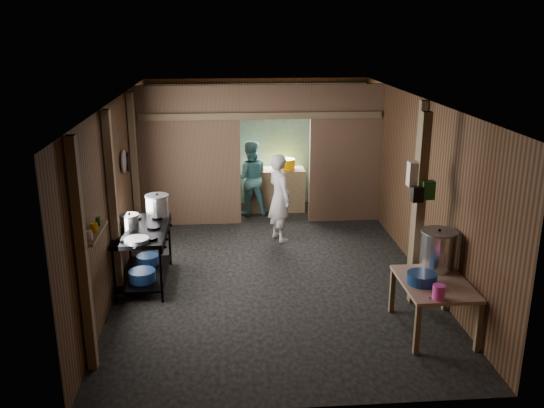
{
  "coord_description": "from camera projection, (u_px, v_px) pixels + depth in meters",
  "views": [
    {
      "loc": [
        -0.66,
        -8.38,
        3.64
      ],
      "look_at": [
        0.0,
        -0.2,
        1.1
      ],
      "focal_mm": 38.5,
      "sensor_mm": 36.0,
      "label": 1
    }
  ],
  "objects": [
    {
      "name": "wall_back",
      "position": [
        258.0,
        142.0,
        12.06
      ],
      "size": [
        4.5,
        0.0,
        2.6
      ],
      "primitive_type": "cube",
      "color": "#53331C",
      "rests_on": "ground"
    },
    {
      "name": "wall_right",
      "position": [
        418.0,
        184.0,
        8.89
      ],
      "size": [
        0.0,
        7.0,
        2.6
      ],
      "primitive_type": "cube",
      "color": "#53331C",
      "rests_on": "ground"
    },
    {
      "name": "floor",
      "position": [
        271.0,
        267.0,
        9.11
      ],
      "size": [
        4.5,
        7.0,
        0.0
      ],
      "primitive_type": "cube",
      "color": "black",
      "rests_on": "ground"
    },
    {
      "name": "blue_tub_back",
      "position": [
        148.0,
        259.0,
        8.81
      ],
      "size": [
        0.34,
        0.34,
        0.13
      ],
      "primitive_type": "cylinder",
      "color": "navy",
      "rests_on": "gas_range"
    },
    {
      "name": "back_counter",
      "position": [
        274.0,
        190.0,
        11.81
      ],
      "size": [
        1.2,
        0.5,
        0.85
      ],
      "primitive_type": "cube",
      "color": "brown",
      "rests_on": "floor"
    },
    {
      "name": "post_left_b",
      "position": [
        113.0,
        207.0,
        7.79
      ],
      "size": [
        0.1,
        0.12,
        2.6
      ],
      "primitive_type": "cube",
      "color": "brown",
      "rests_on": "floor"
    },
    {
      "name": "pink_bucket",
      "position": [
        439.0,
        292.0,
        6.59
      ],
      "size": [
        0.18,
        0.18,
        0.17
      ],
      "primitive_type": "cylinder",
      "rotation": [
        0.0,
        0.0,
        -0.3
      ],
      "color": "#FB45BC",
      "rests_on": "prep_table"
    },
    {
      "name": "wash_basin",
      "position": [
        422.0,
        278.0,
        6.99
      ],
      "size": [
        0.4,
        0.4,
        0.13
      ],
      "primitive_type": "cylinder",
      "rotation": [
        0.0,
        0.0,
        -0.14
      ],
      "color": "navy",
      "rests_on": "prep_table"
    },
    {
      "name": "partition_right",
      "position": [
        345.0,
        154.0,
        10.94
      ],
      "size": [
        1.35,
        0.1,
        2.6
      ],
      "primitive_type": "cube",
      "color": "brown",
      "rests_on": "floor"
    },
    {
      "name": "prep_table",
      "position": [
        433.0,
        306.0,
        7.15
      ],
      "size": [
        0.81,
        1.11,
        0.65
      ],
      "primitive_type": null,
      "color": "#A97C68",
      "rests_on": "floor"
    },
    {
      "name": "red_cup",
      "position": [
        254.0,
        166.0,
        11.63
      ],
      "size": [
        0.13,
        0.13,
        0.15
      ],
      "primitive_type": "cylinder",
      "color": "#BE2D52",
      "rests_on": "back_counter"
    },
    {
      "name": "bag_black",
      "position": [
        418.0,
        194.0,
        7.47
      ],
      "size": [
        0.14,
        0.1,
        0.2
      ],
      "primitive_type": "cube",
      "color": "black",
      "rests_on": "post_free"
    },
    {
      "name": "partition_left",
      "position": [
        190.0,
        157.0,
        10.72
      ],
      "size": [
        1.85,
        0.1,
        2.6
      ],
      "primitive_type": "cube",
      "color": "brown",
      "rests_on": "floor"
    },
    {
      "name": "gas_range",
      "position": [
        144.0,
        256.0,
        8.44
      ],
      "size": [
        0.74,
        1.43,
        0.85
      ],
      "primitive_type": null,
      "color": "black",
      "rests_on": "floor"
    },
    {
      "name": "worker_back",
      "position": [
        250.0,
        178.0,
        11.45
      ],
      "size": [
        0.73,
        0.57,
        1.48
      ],
      "primitive_type": "imported",
      "rotation": [
        0.0,
        0.0,
        3.16
      ],
      "color": "teal",
      "rests_on": "floor"
    },
    {
      "name": "ceiling",
      "position": [
        271.0,
        100.0,
        8.34
      ],
      "size": [
        4.5,
        7.0,
        0.0
      ],
      "primitive_type": "cube",
      "color": "black",
      "rests_on": "ground"
    },
    {
      "name": "wall_left",
      "position": [
        118.0,
        191.0,
        8.55
      ],
      "size": [
        0.0,
        7.0,
        2.6
      ],
      "primitive_type": "cube",
      "color": "#53331C",
      "rests_on": "ground"
    },
    {
      "name": "jar_green",
      "position": [
        98.0,
        221.0,
        6.72
      ],
      "size": [
        0.06,
        0.06,
        0.1
      ],
      "primitive_type": "cylinder",
      "color": "#1B531F",
      "rests_on": "wall_shelf"
    },
    {
      "name": "bag_green",
      "position": [
        428.0,
        190.0,
        7.49
      ],
      "size": [
        0.16,
        0.12,
        0.24
      ],
      "primitive_type": "cube",
      "color": "#1B531F",
      "rests_on": "post_free"
    },
    {
      "name": "cook",
      "position": [
        279.0,
        197.0,
        10.07
      ],
      "size": [
        0.56,
        0.66,
        1.54
      ],
      "primitive_type": "imported",
      "rotation": [
        0.0,
        0.0,
        1.98
      ],
      "color": "silver",
      "rests_on": "floor"
    },
    {
      "name": "pan_lid_big",
      "position": [
        124.0,
        161.0,
        8.83
      ],
      "size": [
        0.03,
        0.34,
        0.34
      ],
      "primitive_type": "cylinder",
      "rotation": [
        0.0,
        1.57,
        0.0
      ],
      "color": "gray",
      "rests_on": "wall_left"
    },
    {
      "name": "stove_pot_med",
      "position": [
        130.0,
        222.0,
        8.29
      ],
      "size": [
        0.35,
        0.35,
        0.23
      ],
      "primitive_type": null,
      "rotation": [
        0.0,
        0.0,
        -0.37
      ],
      "color": "silver",
      "rests_on": "gas_range"
    },
    {
      "name": "pan_lid_small",
      "position": [
        128.0,
        162.0,
        9.24
      ],
      "size": [
        0.03,
        0.3,
        0.3
      ],
      "primitive_type": "cylinder",
      "rotation": [
        0.0,
        1.57,
        0.0
      ],
      "color": "black",
      "rests_on": "wall_left"
    },
    {
      "name": "post_free",
      "position": [
        419.0,
        211.0,
        7.63
      ],
      "size": [
        0.12,
        0.12,
        2.6
      ],
      "primitive_type": "cube",
      "color": "brown",
      "rests_on": "floor"
    },
    {
      "name": "bag_white",
      "position": [
        416.0,
        174.0,
        7.56
      ],
      "size": [
        0.22,
        0.15,
        0.32
      ],
      "primitive_type": "cube",
      "color": "beige",
      "rests_on": "post_free"
    },
    {
      "name": "yellow_tub",
      "position": [
        286.0,
        164.0,
        11.67
      ],
      "size": [
        0.38,
        0.38,
        0.21
      ],
      "primitive_type": "cylinder",
      "color": "#EA9E00",
      "rests_on": "back_counter"
    },
    {
      "name": "knife",
      "position": [
        443.0,
        300.0,
        6.58
      ],
      "size": [
        0.29,
        0.15,
        0.01
      ],
      "primitive_type": "cube",
      "rotation": [
        0.0,
        0.0,
        -0.42
      ],
      "color": "silver",
      "rests_on": "prep_table"
    },
    {
      "name": "stock_pot",
      "position": [
        438.0,
        251.0,
        7.37
      ],
      "size": [
        0.6,
        0.6,
        0.53
      ],
      "primitive_type": null,
      "rotation": [
        0.0,
        0.0,
        -0.4
      ],
      "color": "silver",
      "rests_on": "prep_table"
    },
    {
      "name": "stove_pot_large",
      "position": [
        158.0,
        206.0,
        8.79
      ],
      "size": [
        0.47,
        0.47,
        0.36
      ],
      "primitive_type": null,
      "rotation": [
        0.0,
        0.0,
        -0.41
      ],
      "color": "silver",
      "rests_on": "gas_range"
    },
    {
      "name": "post_left_c",
      "position": [
        135.0,
        171.0,
        9.7
      ],
      "size": [
        0.1,
        0.12,
        2.6
      ],
      "primitive_type": "cube",
      "color": "brown",
      "rests_on": "floor"
    },
    {
      "name": "turquoise_panel",
      "position": [
        258.0,
        145.0,
        12.01
      ],
      "size": [
        4.4,
        0.06,
        2.5
      ],
      "primitive_type": "cube",
      "color": "#75B1AF",
      "rests_on": "wall_back"
    },
    {
      "name": "post_right",
      "position": [
        417.0,
        188.0,
        8.7
      ],
      "size": [
        0.1,
        0.12,
        2.6
      ],
      "primitive_type": "cube",
      "color": "brown",
      "rests_on": "floor"
    },
    {
      "name": "wall_shelf",
      "position": [
        95.0,
        233.0,
        6.53
      ],
      "size": [
        0.14,
        0.8,
        0.03
      ],
      "primitive_type": "cube",
      "color": "brown",
      "rests_on": "wall_left"
    },
    {
      "name": "wall_clock",
      "position": [
        270.0,
        114.0,
        11.8
      ],
      "size": [
        0.2,
        0.03,
        0.2
      ],
      "primitive_type": "cylinder",
      "rotation": [
        1.57,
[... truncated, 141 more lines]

